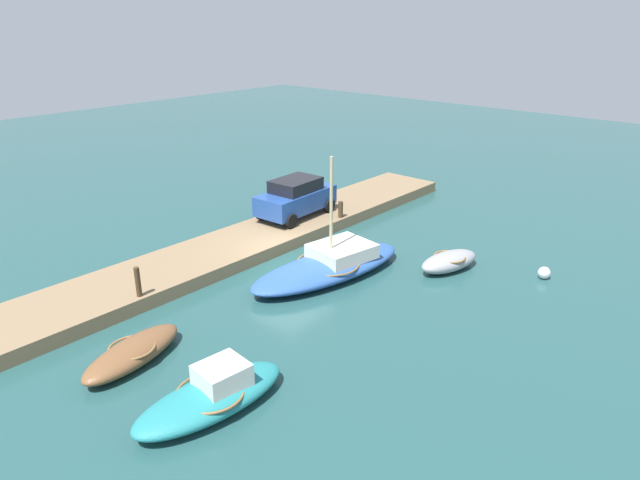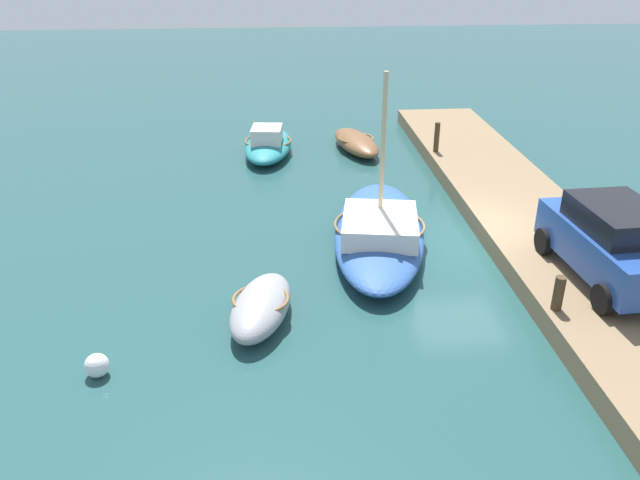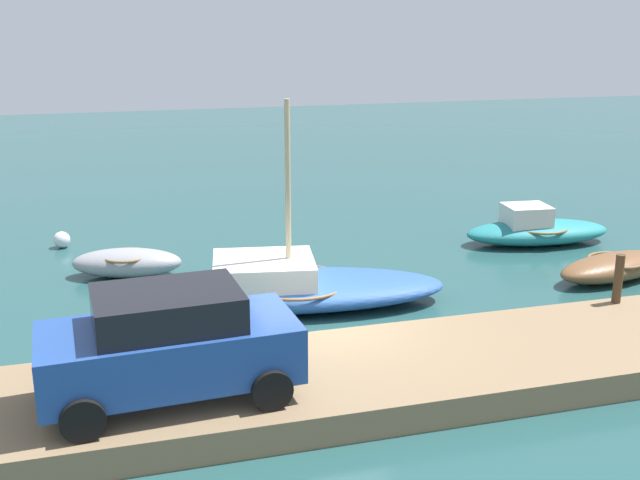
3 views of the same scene
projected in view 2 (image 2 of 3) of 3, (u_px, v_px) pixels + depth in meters
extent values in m
plane|color=#234C4C|center=(465.00, 244.00, 17.30)|extent=(84.00, 84.00, 0.00)
cube|color=#846B4C|center=(540.00, 233.00, 17.33)|extent=(24.24, 3.19, 0.51)
ellipsoid|color=teal|center=(268.00, 145.00, 24.01)|extent=(4.35, 2.09, 0.66)
torus|color=olive|center=(268.00, 141.00, 23.93)|extent=(1.91, 1.91, 0.07)
cube|color=silver|center=(267.00, 135.00, 23.46)|extent=(1.32, 1.19, 0.60)
ellipsoid|color=#2D569E|center=(379.00, 231.00, 17.14)|extent=(7.06, 3.41, 0.72)
torus|color=olive|center=(379.00, 225.00, 17.06)|extent=(2.78, 2.78, 0.07)
cube|color=silver|center=(380.00, 226.00, 16.31)|extent=(2.48, 2.18, 0.54)
cylinder|color=#C6B284|center=(383.00, 153.00, 16.05)|extent=(0.12, 0.12, 4.01)
ellipsoid|color=#939399|center=(261.00, 307.00, 13.76)|extent=(2.90, 1.76, 0.71)
torus|color=olive|center=(261.00, 299.00, 13.68)|extent=(1.48, 1.48, 0.07)
ellipsoid|color=brown|center=(356.00, 143.00, 24.38)|extent=(3.63, 1.98, 0.63)
torus|color=olive|center=(356.00, 138.00, 24.31)|extent=(1.59, 1.59, 0.07)
cylinder|color=#47331E|center=(559.00, 293.00, 13.22)|extent=(0.22, 0.22, 0.75)
cylinder|color=#47331E|center=(437.00, 137.00, 22.55)|extent=(0.18, 0.18, 1.04)
cube|color=#234793|center=(612.00, 248.00, 14.24)|extent=(3.98, 1.98, 0.88)
cube|color=black|center=(619.00, 218.00, 13.93)|extent=(2.26, 1.67, 0.56)
cylinder|color=black|center=(544.00, 241.00, 15.54)|extent=(0.65, 0.26, 0.64)
cylinder|color=black|center=(613.00, 237.00, 15.75)|extent=(0.65, 0.26, 0.64)
cylinder|color=black|center=(604.00, 299.00, 13.11)|extent=(0.65, 0.26, 0.64)
sphere|color=silver|center=(97.00, 365.00, 12.11)|extent=(0.46, 0.46, 0.46)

